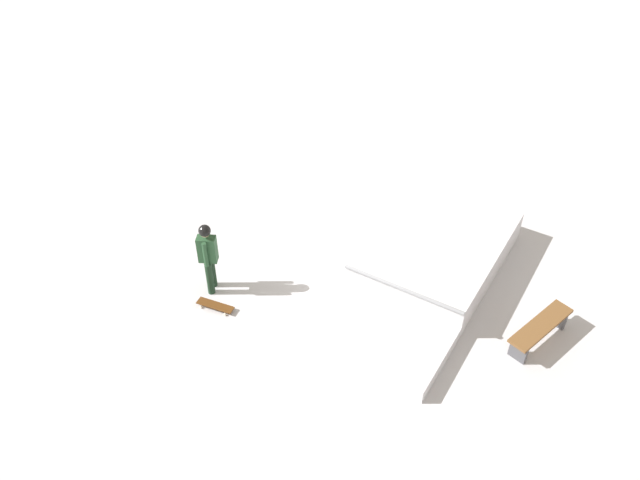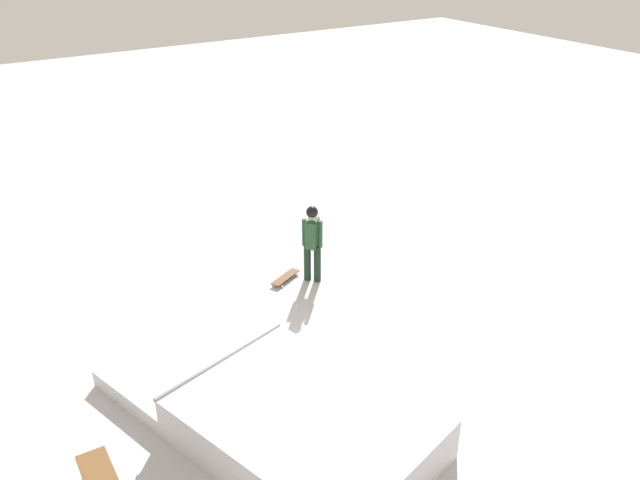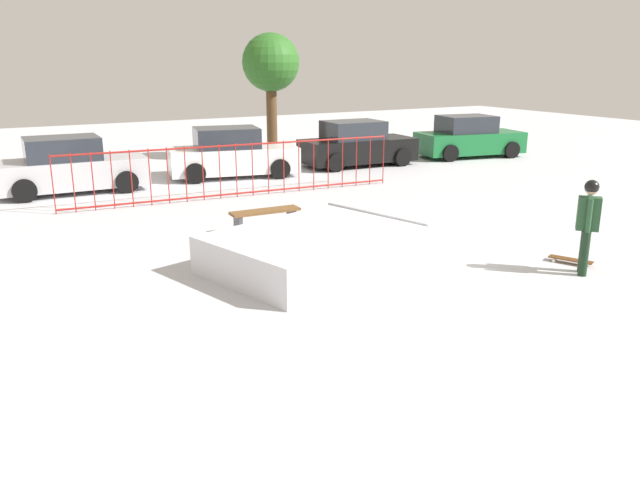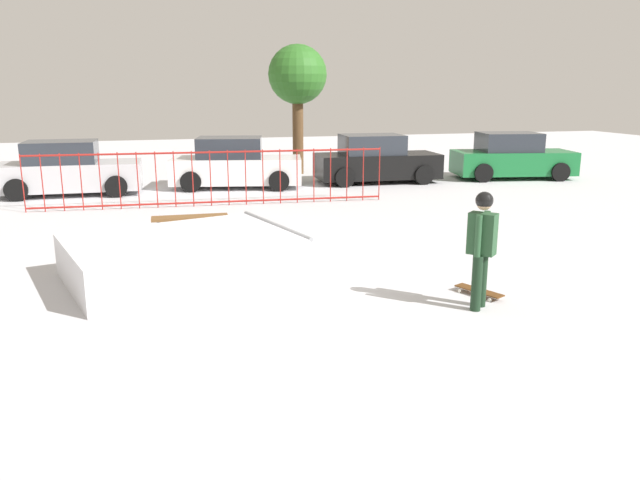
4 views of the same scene
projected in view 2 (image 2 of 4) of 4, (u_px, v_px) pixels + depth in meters
ground_plane at (310, 388)px, 10.97m from camera, size 60.00×60.00×0.00m
skate_ramp at (282, 416)px, 9.90m from camera, size 5.91×3.99×0.74m
skater at (312, 238)px, 13.69m from camera, size 0.42×0.43×1.73m
skateboard at (285, 277)px, 14.10m from camera, size 0.52×0.81×0.09m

